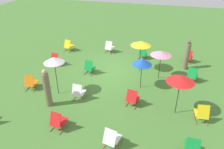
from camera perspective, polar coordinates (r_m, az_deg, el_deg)
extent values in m
plane|color=#477A33|center=(13.03, 1.40, 0.56)|extent=(40.00, 40.00, 0.00)
cube|color=olive|center=(12.97, -4.78, 0.41)|extent=(0.12, 0.76, 0.04)
cube|color=olive|center=(13.15, -6.50, 0.75)|extent=(0.12, 0.76, 0.04)
cube|color=#148C38|center=(13.02, -5.50, 1.75)|extent=(0.53, 0.48, 0.13)
cube|color=#148C38|center=(12.66, -6.17, 2.29)|extent=(0.50, 0.30, 0.57)
cylinder|color=olive|center=(13.21, -5.09, 1.85)|extent=(0.44, 0.08, 0.03)
cube|color=olive|center=(8.46, 1.49, -18.21)|extent=(0.21, 0.75, 0.04)
cube|color=olive|center=(8.60, -1.24, -17.18)|extent=(0.21, 0.75, 0.04)
cube|color=white|center=(8.40, 0.45, -16.08)|extent=(0.57, 0.53, 0.13)
cube|color=white|center=(8.02, -0.60, -16.01)|extent=(0.52, 0.35, 0.57)
cylinder|color=olive|center=(8.58, 1.10, -15.57)|extent=(0.43, 0.13, 0.03)
cube|color=olive|center=(15.12, 19.78, 3.07)|extent=(0.23, 0.74, 0.04)
cube|color=olive|center=(15.18, 18.18, 3.46)|extent=(0.23, 0.74, 0.04)
cube|color=red|center=(15.14, 19.21, 4.26)|extent=(0.57, 0.54, 0.13)
cube|color=red|center=(14.76, 19.13, 4.83)|extent=(0.53, 0.36, 0.57)
cylinder|color=olive|center=(15.35, 19.34, 4.29)|extent=(0.43, 0.14, 0.03)
cube|color=olive|center=(14.92, 8.76, 4.18)|extent=(0.08, 0.76, 0.04)
cube|color=olive|center=(14.99, 7.11, 4.43)|extent=(0.08, 0.76, 0.04)
cube|color=#148C38|center=(14.94, 8.08, 5.34)|extent=(0.50, 0.46, 0.13)
cube|color=#148C38|center=(14.56, 7.92, 5.89)|extent=(0.49, 0.27, 0.57)
cylinder|color=olive|center=(15.15, 8.21, 5.38)|extent=(0.44, 0.05, 0.03)
cube|color=olive|center=(14.26, -13.30, 2.47)|extent=(0.14, 0.76, 0.04)
cube|color=olive|center=(14.50, -14.73, 2.76)|extent=(0.14, 0.76, 0.04)
cube|color=red|center=(14.34, -13.91, 3.69)|extent=(0.53, 0.49, 0.13)
cube|color=red|center=(14.01, -14.75, 4.22)|extent=(0.51, 0.31, 0.57)
cylinder|color=olive|center=(14.52, -13.43, 3.75)|extent=(0.44, 0.09, 0.03)
cube|color=olive|center=(10.32, 23.03, -10.68)|extent=(0.14, 0.76, 0.04)
cube|color=olive|center=(10.20, 20.62, -10.65)|extent=(0.14, 0.76, 0.04)
cube|color=yellow|center=(10.19, 21.98, -9.22)|extent=(0.53, 0.49, 0.13)
cube|color=yellow|center=(9.79, 22.64, -9.00)|extent=(0.51, 0.31, 0.57)
cylinder|color=olive|center=(10.38, 21.68, -8.84)|extent=(0.44, 0.09, 0.03)
cube|color=olive|center=(12.17, -18.98, -3.34)|extent=(0.12, 0.76, 0.04)
cube|color=olive|center=(12.37, -20.81, -3.14)|extent=(0.12, 0.76, 0.04)
cube|color=orange|center=(12.22, -19.89, -1.99)|extent=(0.53, 0.49, 0.13)
cube|color=orange|center=(11.86, -20.75, -1.57)|extent=(0.51, 0.30, 0.57)
cylinder|color=olive|center=(12.40, -19.44, -1.80)|extent=(0.44, 0.08, 0.03)
cube|color=olive|center=(15.70, 0.17, 5.84)|extent=(0.19, 0.75, 0.04)
cube|color=olive|center=(15.89, -1.25, 6.12)|extent=(0.19, 0.75, 0.04)
cube|color=white|center=(15.78, -0.38, 6.95)|extent=(0.56, 0.52, 0.13)
cube|color=white|center=(15.43, -0.90, 7.53)|extent=(0.52, 0.34, 0.57)
cylinder|color=olive|center=(15.97, -0.05, 6.96)|extent=(0.44, 0.12, 0.03)
cube|color=olive|center=(10.83, -7.40, -6.18)|extent=(0.09, 0.76, 0.04)
cube|color=olive|center=(11.00, -9.47, -5.71)|extent=(0.09, 0.76, 0.04)
cube|color=white|center=(10.84, -8.30, -4.57)|extent=(0.51, 0.46, 0.13)
cube|color=white|center=(10.47, -9.14, -4.15)|extent=(0.50, 0.28, 0.57)
cylinder|color=olive|center=(11.03, -7.82, -4.33)|extent=(0.44, 0.06, 0.03)
cube|color=#148C38|center=(8.59, 19.87, -17.09)|extent=(0.48, 0.44, 0.13)
cube|color=#148C38|center=(8.19, 20.28, -17.21)|extent=(0.48, 0.25, 0.57)
cylinder|color=olive|center=(8.78, 19.75, -16.49)|extent=(0.44, 0.03, 0.03)
cube|color=olive|center=(10.39, 6.52, -7.81)|extent=(0.18, 0.75, 0.04)
cube|color=olive|center=(10.51, 4.26, -7.20)|extent=(0.18, 0.75, 0.04)
cube|color=red|center=(10.38, 5.65, -6.09)|extent=(0.55, 0.52, 0.13)
cube|color=red|center=(9.99, 5.10, -5.68)|extent=(0.52, 0.33, 0.57)
cylinder|color=olive|center=(10.57, 6.03, -5.84)|extent=(0.44, 0.11, 0.03)
cube|color=olive|center=(16.20, -10.31, 6.11)|extent=(0.22, 0.75, 0.04)
cube|color=olive|center=(16.46, -11.51, 6.38)|extent=(0.22, 0.75, 0.04)
cube|color=yellow|center=(16.31, -10.77, 7.18)|extent=(0.57, 0.54, 0.13)
cube|color=yellow|center=(15.99, -11.54, 7.75)|extent=(0.53, 0.36, 0.57)
cylinder|color=olive|center=(16.47, -10.31, 7.19)|extent=(0.43, 0.13, 0.03)
cube|color=olive|center=(9.32, -12.24, -13.51)|extent=(0.14, 0.76, 0.04)
cube|color=olive|center=(9.54, -14.48, -12.68)|extent=(0.14, 0.76, 0.04)
cube|color=red|center=(9.32, -13.20, -11.58)|extent=(0.53, 0.49, 0.13)
cube|color=red|center=(8.97, -14.50, -11.32)|extent=(0.51, 0.31, 0.57)
cylinder|color=olive|center=(9.49, -12.45, -11.20)|extent=(0.44, 0.09, 0.03)
cube|color=olive|center=(12.95, 20.87, -1.65)|extent=(0.23, 0.74, 0.04)
cube|color=olive|center=(12.99, 19.00, -1.17)|extent=(0.23, 0.74, 0.04)
cube|color=#148C38|center=(12.94, 20.21, -0.25)|extent=(0.57, 0.54, 0.13)
cube|color=#148C38|center=(12.54, 20.14, 0.28)|extent=(0.53, 0.36, 0.57)
cylinder|color=olive|center=(13.15, 20.34, -0.15)|extent=(0.43, 0.14, 0.03)
cylinder|color=black|center=(9.77, 16.71, -5.33)|extent=(0.03, 0.03, 1.81)
cone|color=red|center=(9.35, 17.42, -1.20)|extent=(1.18, 1.18, 0.22)
cylinder|color=black|center=(12.99, 7.31, 4.70)|extent=(0.03, 0.03, 1.82)
cone|color=yellow|center=(12.68, 7.54, 8.01)|extent=(1.16, 1.16, 0.25)
cylinder|color=black|center=(11.31, 7.60, 0.23)|extent=(0.03, 0.03, 1.63)
cone|color=#194CB2|center=(10.99, 7.83, 3.37)|extent=(1.02, 1.02, 0.32)
cylinder|color=black|center=(10.97, -14.29, -0.42)|extent=(0.03, 0.03, 1.97)
cone|color=white|center=(10.58, -14.86, 3.70)|extent=(0.98, 0.98, 0.27)
cylinder|color=black|center=(12.34, 12.29, 2.35)|extent=(0.03, 0.03, 1.61)
cone|color=pink|center=(12.04, 12.65, 5.40)|extent=(1.14, 1.14, 0.22)
cylinder|color=#72664C|center=(13.83, 18.79, 4.44)|extent=(0.38, 0.38, 1.62)
sphere|color=brown|center=(13.50, 19.40, 7.90)|extent=(0.20, 0.20, 0.20)
cylinder|color=#72664C|center=(10.29, -16.44, -3.87)|extent=(0.37, 0.37, 1.66)
sphere|color=tan|center=(9.83, -17.19, 0.69)|extent=(0.22, 0.22, 0.22)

